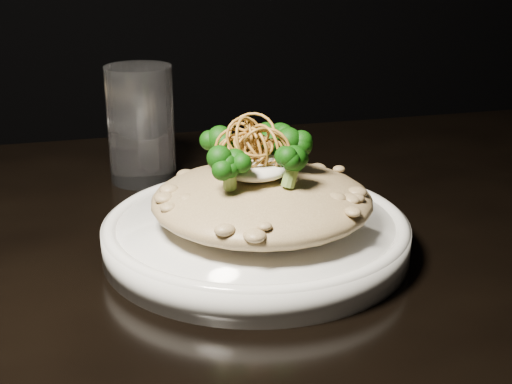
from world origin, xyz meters
TOP-DOWN VIEW (x-y plane):
  - table at (0.00, 0.00)m, footprint 1.10×0.80m
  - plate at (-0.01, 0.00)m, footprint 0.27×0.27m
  - risotto at (-0.00, -0.00)m, footprint 0.19×0.19m
  - broccoli at (-0.01, 0.01)m, footprint 0.14×0.14m
  - cheese at (-0.01, -0.00)m, footprint 0.06×0.06m
  - shallots at (-0.01, 0.00)m, footprint 0.05×0.05m
  - drinking_glass at (-0.08, 0.21)m, footprint 0.10×0.10m

SIDE VIEW (x-z plane):
  - table at x=0.00m, z-range 0.29..1.04m
  - plate at x=-0.01m, z-range 0.75..0.78m
  - risotto at x=0.00m, z-range 0.78..0.82m
  - drinking_glass at x=-0.08m, z-range 0.75..0.88m
  - cheese at x=-0.01m, z-range 0.82..0.84m
  - broccoli at x=-0.01m, z-range 0.82..0.87m
  - shallots at x=-0.01m, z-range 0.84..0.87m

